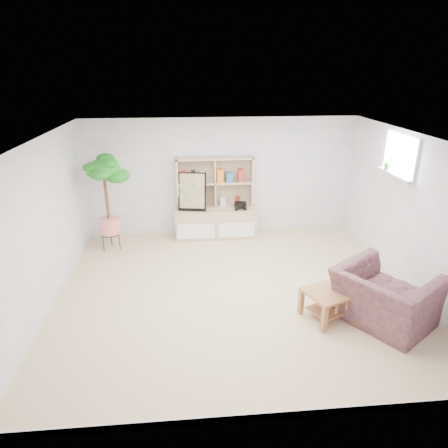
{
  "coord_description": "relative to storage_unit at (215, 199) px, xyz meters",
  "views": [
    {
      "loc": [
        -0.67,
        -5.45,
        3.31
      ],
      "look_at": [
        -0.12,
        0.58,
        0.92
      ],
      "focal_mm": 32.0,
      "sensor_mm": 36.0,
      "label": 1
    }
  ],
  "objects": [
    {
      "name": "floor",
      "position": [
        0.14,
        -2.24,
        -0.82
      ],
      "size": [
        5.5,
        5.0,
        0.01
      ],
      "primitive_type": "cube",
      "color": "#C5B187",
      "rests_on": "ground"
    },
    {
      "name": "ceiling",
      "position": [
        0.14,
        -2.24,
        1.58
      ],
      "size": [
        5.5,
        5.0,
        0.01
      ],
      "primitive_type": "cube",
      "color": "white",
      "rests_on": "walls"
    },
    {
      "name": "walls",
      "position": [
        0.14,
        -2.24,
        0.38
      ],
      "size": [
        5.51,
        5.01,
        2.4
      ],
      "color": "silver",
      "rests_on": "floor"
    },
    {
      "name": "baseboard",
      "position": [
        0.14,
        -2.24,
        -0.77
      ],
      "size": [
        5.5,
        5.0,
        0.1
      ],
      "primitive_type": null,
      "color": "silver",
      "rests_on": "floor"
    },
    {
      "name": "window",
      "position": [
        2.87,
        -1.64,
        1.18
      ],
      "size": [
        0.1,
        0.98,
        0.68
      ],
      "primitive_type": null,
      "color": "silver",
      "rests_on": "walls"
    },
    {
      "name": "window_sill",
      "position": [
        2.81,
        -1.64,
        0.86
      ],
      "size": [
        0.14,
        1.0,
        0.04
      ],
      "primitive_type": "cube",
      "color": "silver",
      "rests_on": "walls"
    },
    {
      "name": "storage_unit",
      "position": [
        0.0,
        0.0,
        0.0
      ],
      "size": [
        1.65,
        0.56,
        1.65
      ],
      "primitive_type": null,
      "color": "tan",
      "rests_on": "floor"
    },
    {
      "name": "poster",
      "position": [
        -0.47,
        -0.08,
        0.18
      ],
      "size": [
        0.57,
        0.22,
        0.77
      ],
      "primitive_type": null,
      "rotation": [
        0.0,
        0.0,
        -0.18
      ],
      "color": "yellow",
      "rests_on": "storage_unit"
    },
    {
      "name": "toy_truck",
      "position": [
        0.5,
        -0.11,
        -0.12
      ],
      "size": [
        0.33,
        0.23,
        0.17
      ],
      "primitive_type": null,
      "rotation": [
        0.0,
        0.0,
        -0.02
      ],
      "color": "black",
      "rests_on": "storage_unit"
    },
    {
      "name": "coffee_table",
      "position": [
        1.54,
        -2.97,
        -0.62
      ],
      "size": [
        1.15,
        0.9,
        0.42
      ],
      "primitive_type": null,
      "rotation": [
        0.0,
        0.0,
        0.4
      ],
      "color": "#A16C43",
      "rests_on": "floor"
    },
    {
      "name": "table_plant",
      "position": [
        1.49,
        -2.95,
        -0.27
      ],
      "size": [
        0.32,
        0.32,
        0.27
      ],
      "primitive_type": "imported",
      "rotation": [
        0.0,
        0.0,
        0.81
      ],
      "color": "#216E25",
      "rests_on": "coffee_table"
    },
    {
      "name": "floor_tree",
      "position": [
        -2.06,
        -0.45,
        0.1
      ],
      "size": [
        0.86,
        0.86,
        1.84
      ],
      "primitive_type": null,
      "rotation": [
        0.0,
        0.0,
        -0.34
      ],
      "color": "#126F19",
      "rests_on": "floor"
    },
    {
      "name": "armchair",
      "position": [
        2.07,
        -3.24,
        -0.38
      ],
      "size": [
        1.55,
        1.59,
        0.9
      ],
      "primitive_type": "imported",
      "rotation": [
        0.0,
        0.0,
        2.17
      ],
      "color": "#161F4A",
      "rests_on": "floor"
    },
    {
      "name": "sill_plant",
      "position": [
        2.81,
        -1.4,
        1.01
      ],
      "size": [
        0.16,
        0.14,
        0.26
      ],
      "primitive_type": "imported",
      "rotation": [
        0.0,
        0.0,
        -0.18
      ],
      "color": "#126F19",
      "rests_on": "window_sill"
    }
  ]
}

